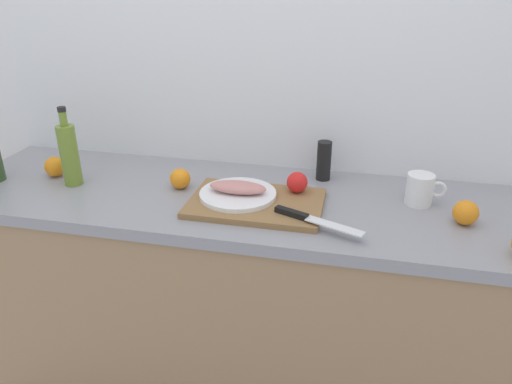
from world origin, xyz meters
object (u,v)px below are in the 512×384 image
at_px(cutting_board, 256,203).
at_px(white_plate, 238,194).
at_px(fish_fillet, 238,187).
at_px(olive_oil_bottle, 69,154).
at_px(orange_0, 55,167).
at_px(chef_knife, 307,218).
at_px(coffee_mug_0, 420,189).
at_px(pepper_mill, 324,161).

relative_size(cutting_board, white_plate, 1.69).
xyz_separation_m(white_plate, fish_fillet, (0.00, 0.00, 0.03)).
distance_m(olive_oil_bottle, orange_0, 0.14).
relative_size(cutting_board, olive_oil_bottle, 1.52).
height_order(chef_knife, orange_0, orange_0).
distance_m(cutting_board, coffee_mug_0, 0.54).
bearing_deg(orange_0, white_plate, -5.20).
height_order(coffee_mug_0, orange_0, coffee_mug_0).
distance_m(fish_fillet, coffee_mug_0, 0.60).
xyz_separation_m(white_plate, coffee_mug_0, (0.59, 0.12, 0.02)).
distance_m(white_plate, orange_0, 0.72).
height_order(white_plate, pepper_mill, pepper_mill).
distance_m(cutting_board, white_plate, 0.07).
bearing_deg(olive_oil_bottle, white_plate, -1.27).
bearing_deg(orange_0, coffee_mug_0, 2.20).
bearing_deg(white_plate, fish_fillet, 0.00).
distance_m(white_plate, chef_knife, 0.27).
height_order(fish_fillet, chef_knife, fish_fillet).
xyz_separation_m(chef_knife, pepper_mill, (0.01, 0.37, 0.04)).
height_order(white_plate, chef_knife, chef_knife).
bearing_deg(coffee_mug_0, white_plate, -168.81).
distance_m(white_plate, coffee_mug_0, 0.60).
bearing_deg(orange_0, pepper_mill, 10.88).
bearing_deg(fish_fillet, cutting_board, -14.90).
xyz_separation_m(cutting_board, pepper_mill, (0.19, 0.27, 0.06)).
xyz_separation_m(olive_oil_bottle, orange_0, (-0.11, 0.05, -0.08)).
bearing_deg(white_plate, chef_knife, -25.96).
relative_size(fish_fillet, chef_knife, 0.68).
bearing_deg(olive_oil_bottle, coffee_mug_0, 4.87).
height_order(fish_fillet, coffee_mug_0, coffee_mug_0).
xyz_separation_m(cutting_board, fish_fillet, (-0.07, 0.02, 0.04)).
distance_m(chef_knife, orange_0, 0.98).
distance_m(cutting_board, olive_oil_bottle, 0.69).
distance_m(cutting_board, pepper_mill, 0.34).
relative_size(fish_fillet, orange_0, 2.55).
bearing_deg(cutting_board, olive_oil_bottle, 177.39).
bearing_deg(cutting_board, pepper_mill, 54.66).
bearing_deg(coffee_mug_0, chef_knife, -145.56).
bearing_deg(fish_fillet, white_plate, 180.00).
xyz_separation_m(orange_0, pepper_mill, (0.98, 0.19, 0.03)).
height_order(olive_oil_bottle, coffee_mug_0, olive_oil_bottle).
bearing_deg(pepper_mill, white_plate, -135.44).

